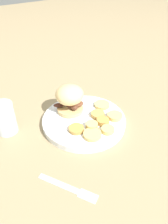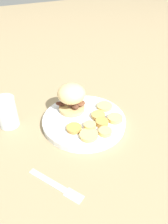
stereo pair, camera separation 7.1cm
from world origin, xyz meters
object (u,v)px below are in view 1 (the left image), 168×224
Objects in this scene: dinner_plate at (84,120)px; fork at (68,187)px; sandwich at (70,98)px; drinking_glass at (5,118)px.

fork is (-0.19, 0.17, -0.01)m from dinner_plate.
sandwich is at bearing -32.40° from fork.
dinner_plate is 1.87× the size of fork.
drinking_glass is (0.05, 0.21, -0.02)m from sandwich.
fork is at bearing -169.45° from drinking_glass.
sandwich is 0.67× the size of fork.
dinner_plate is at bearing -164.94° from sandwich.
sandwich is 0.95× the size of drinking_glass.
sandwich is 0.30m from fork.
dinner_plate reaches higher than fork.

